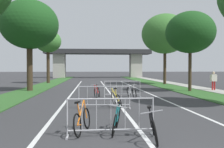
# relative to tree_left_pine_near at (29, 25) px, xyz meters

# --- Properties ---
(grass_verge_left) EXTENTS (2.54, 57.97, 0.05)m
(grass_verge_left) POSITION_rel_tree_left_pine_near_xyz_m (-0.00, 6.20, -5.44)
(grass_verge_left) COLOR #2D5B26
(grass_verge_left) RESTS_ON ground
(grass_verge_right) EXTENTS (2.54, 57.97, 0.05)m
(grass_verge_right) POSITION_rel_tree_left_pine_near_xyz_m (13.00, 6.20, -5.44)
(grass_verge_right) COLOR #2D5B26
(grass_verge_right) RESTS_ON ground
(sidewalk_path_right) EXTENTS (1.70, 57.97, 0.08)m
(sidewalk_path_right) POSITION_rel_tree_left_pine_near_xyz_m (15.11, 6.20, -5.43)
(sidewalk_path_right) COLOR #9E9B93
(sidewalk_path_right) RESTS_ON ground
(lane_stripe_center) EXTENTS (0.14, 33.54, 0.01)m
(lane_stripe_center) POSITION_rel_tree_left_pine_near_xyz_m (6.50, -0.74, -5.46)
(lane_stripe_center) COLOR silver
(lane_stripe_center) RESTS_ON ground
(lane_stripe_right_lane) EXTENTS (0.14, 33.54, 0.01)m
(lane_stripe_right_lane) POSITION_rel_tree_left_pine_near_xyz_m (9.37, -0.74, -5.46)
(lane_stripe_right_lane) COLOR silver
(lane_stripe_right_lane) RESTS_ON ground
(lane_stripe_left_lane) EXTENTS (0.14, 33.54, 0.01)m
(lane_stripe_left_lane) POSITION_rel_tree_left_pine_near_xyz_m (3.62, -0.74, -5.46)
(lane_stripe_left_lane) COLOR silver
(lane_stripe_left_lane) RESTS_ON ground
(overpass_bridge) EXTENTS (21.72, 4.14, 5.81)m
(overpass_bridge) POSITION_rel_tree_left_pine_near_xyz_m (6.50, 30.40, -1.28)
(overpass_bridge) COLOR #2D2D30
(overpass_bridge) RESTS_ON ground
(tree_left_pine_near) EXTENTS (4.75, 4.75, 7.52)m
(tree_left_pine_near) POSITION_rel_tree_left_pine_near_xyz_m (0.00, 0.00, 0.00)
(tree_left_pine_near) COLOR #3D2D1E
(tree_left_pine_near) RESTS_ON ground
(tree_left_pine_far) EXTENTS (3.31, 3.31, 6.72)m
(tree_left_pine_far) POSITION_rel_tree_left_pine_near_xyz_m (-0.36, 10.92, -0.22)
(tree_left_pine_far) COLOR #3D2D1E
(tree_left_pine_far) RESTS_ON ground
(tree_right_oak_mid) EXTENTS (3.97, 3.97, 6.49)m
(tree_right_oak_mid) POSITION_rel_tree_left_pine_near_xyz_m (13.06, -1.46, -0.68)
(tree_right_oak_mid) COLOR #3D2D1E
(tree_right_oak_mid) RESTS_ON ground
(tree_right_maple_mid) EXTENTS (5.44, 5.44, 8.25)m
(tree_right_maple_mid) POSITION_rel_tree_left_pine_near_xyz_m (13.67, 7.42, 0.46)
(tree_right_maple_mid) COLOR #3D2D1E
(tree_right_maple_mid) RESTS_ON ground
(crowd_barrier_nearest) EXTENTS (2.42, 0.48, 1.05)m
(crowd_barrier_nearest) POSITION_rel_tree_left_pine_near_xyz_m (5.59, -14.19, -4.94)
(crowd_barrier_nearest) COLOR #ADADB2
(crowd_barrier_nearest) RESTS_ON ground
(crowd_barrier_second) EXTENTS (2.42, 0.47, 1.05)m
(crowd_barrier_second) POSITION_rel_tree_left_pine_near_xyz_m (5.67, -9.50, -4.94)
(crowd_barrier_second) COLOR #ADADB2
(crowd_barrier_second) RESTS_ON ground
(crowd_barrier_third) EXTENTS (2.42, 0.48, 1.05)m
(crowd_barrier_third) POSITION_rel_tree_left_pine_near_xyz_m (7.10, -4.80, -4.94)
(crowd_barrier_third) COLOR #ADADB2
(crowd_barrier_third) RESTS_ON ground
(bicycle_black_0) EXTENTS (0.62, 1.61, 0.87)m
(bicycle_black_0) POSITION_rel_tree_left_pine_near_xyz_m (6.64, -14.68, -5.11)
(bicycle_black_0) COLOR black
(bicycle_black_0) RESTS_ON ground
(bicycle_orange_1) EXTENTS (0.54, 1.62, 0.96)m
(bicycle_orange_1) POSITION_rel_tree_left_pine_near_xyz_m (4.80, -13.76, -5.10)
(bicycle_orange_1) COLOR black
(bicycle_orange_1) RESTS_ON ground
(bicycle_teal_2) EXTENTS (0.54, 1.70, 0.89)m
(bicycle_teal_2) POSITION_rel_tree_left_pine_near_xyz_m (5.80, -13.75, -5.11)
(bicycle_teal_2) COLOR black
(bicycle_teal_2) RESTS_ON ground
(bicycle_yellow_3) EXTENTS (0.67, 1.66, 0.95)m
(bicycle_yellow_3) POSITION_rel_tree_left_pine_near_xyz_m (6.26, -8.94, -5.09)
(bicycle_yellow_3) COLOR black
(bicycle_yellow_3) RESTS_ON ground
(bicycle_red_4) EXTENTS (0.64, 1.75, 0.93)m
(bicycle_red_4) POSITION_rel_tree_left_pine_near_xyz_m (5.42, -5.37, -5.10)
(bicycle_red_4) COLOR black
(bicycle_red_4) RESTS_ON ground
(bicycle_white_5) EXTENTS (0.46, 1.73, 0.97)m
(bicycle_white_5) POSITION_rel_tree_left_pine_near_xyz_m (7.61, -5.34, -5.11)
(bicycle_white_5) COLOR black
(bicycle_white_5) RESTS_ON ground
(pedestrian_waiting) EXTENTS (0.59, 0.29, 1.62)m
(pedestrian_waiting) POSITION_rel_tree_left_pine_near_xyz_m (15.25, -1.08, -4.48)
(pedestrian_waiting) COLOR #B21E1E
(pedestrian_waiting) RESTS_ON ground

